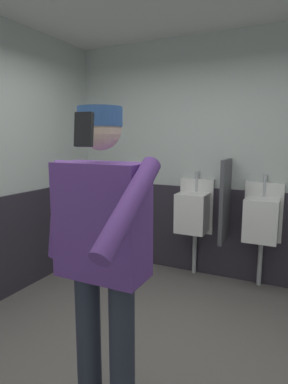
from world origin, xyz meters
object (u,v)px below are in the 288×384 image
Objects in this scene: urinal_left at (193,212)px; cell_phone at (84,130)px; urinal_middle at (262,219)px; person at (102,247)px; soap_dispenser at (129,169)px.

urinal_left is 11.27× the size of cell_phone.
person reaches higher than urinal_middle.
cell_phone is at bearing -80.43° from urinal_left.
urinal_left is 0.70× the size of person.
cell_phone is at bearing -96.42° from urinal_middle.
person is at bearing -85.40° from urinal_left.
person is 9.83× the size of soap_dispenser.
cell_phone is at bearing -61.28° from person.
urinal_middle is 2.82m from cell_phone.
urinal_middle is 6.89× the size of soap_dispenser.
person reaches higher than soap_dispenser.
urinal_left is at bearing -7.56° from soap_dispenser.
soap_dispenser is (-0.90, 0.12, 0.45)m from urinal_left.
person is at bearing -64.81° from soap_dispenser.
person is 0.82m from cell_phone.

